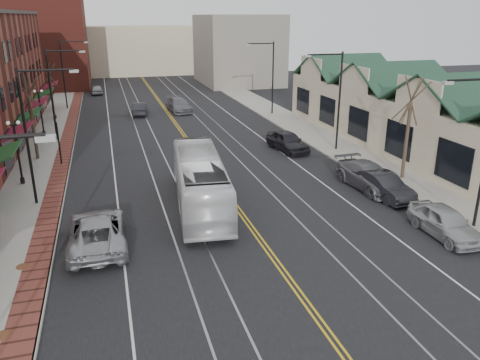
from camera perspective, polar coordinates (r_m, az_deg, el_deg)
ground at (r=17.94m, az=10.82°, el=-18.06°), size 160.00×160.00×0.00m
sidewalk_left at (r=34.62m, az=-23.62°, el=-0.36°), size 4.00×120.00×0.15m
sidewalk_right at (r=39.14m, az=13.59°, el=2.91°), size 4.00×120.00×0.15m
building_right at (r=41.86m, az=21.06°, el=6.36°), size 8.00×36.00×4.60m
backdrop_left at (r=83.10m, az=-23.20°, el=15.27°), size 14.00×18.00×14.00m
backdrop_mid at (r=97.97m, az=-12.44°, el=15.26°), size 22.00×14.00×9.00m
backdrop_right at (r=80.74m, az=-0.30°, el=15.61°), size 12.00×16.00×11.00m
streetlight_l_1 at (r=29.39m, az=-23.93°, el=6.38°), size 3.33×0.25×8.00m
streetlight_l_2 at (r=45.08m, az=-21.57°, el=10.69°), size 3.33×0.25×8.00m
streetlight_l_3 at (r=60.94m, az=-20.40°, el=12.77°), size 3.33×0.25×8.00m
streetlight_r_1 at (r=39.36m, az=11.50°, el=10.55°), size 3.33×0.25×8.00m
streetlight_r_2 at (r=53.94m, az=3.58°, el=13.19°), size 3.33×0.25×8.00m
lamppost_l_2 at (r=34.15m, az=-25.42°, el=2.88°), size 0.84×0.28×4.27m
lamppost_l_3 at (r=47.67m, az=-23.07°, el=7.44°), size 0.84×0.28×4.27m
tree_left_near at (r=39.60m, az=-24.05°, el=7.10°), size 1.78×1.37×6.48m
tree_left_far at (r=55.32m, az=-22.06°, el=10.17°), size 1.66×1.28×6.02m
tree_right_mid at (r=33.64m, az=19.80°, el=6.13°), size 1.90×1.46×6.93m
manhole_mid at (r=19.30m, az=-26.97°, el=-16.52°), size 0.60×0.60×0.02m
manhole_far at (r=23.51m, az=-24.94°, el=-9.53°), size 0.60×0.60×0.02m
traffic_signal at (r=37.67m, az=-21.31°, el=5.07°), size 0.18×0.15×3.80m
transit_bus at (r=27.73m, az=-4.89°, el=-0.14°), size 3.86×11.53×3.15m
parked_suv at (r=24.13m, az=-17.03°, el=-5.98°), size 2.75×5.93×1.64m
parked_car_a at (r=26.37m, az=23.71°, el=-4.70°), size 1.94×4.62×1.56m
parked_car_b at (r=30.63m, az=17.03°, el=-0.63°), size 2.13×4.83×1.54m
parked_car_c at (r=31.93m, az=15.41°, el=0.44°), size 2.65×5.82×1.65m
parked_car_d at (r=39.69m, az=5.82°, el=4.73°), size 2.63×5.14×1.67m
distant_car_left at (r=55.61m, az=-12.18°, el=8.50°), size 1.95×4.49×1.43m
distant_car_right at (r=56.68m, az=-7.45°, el=9.06°), size 2.73×5.76×1.62m
distant_car_far at (r=72.23m, az=-17.10°, el=10.49°), size 1.90×4.14×1.38m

